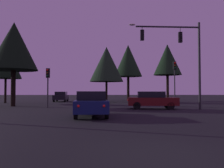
% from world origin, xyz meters
% --- Properties ---
extents(ground_plane, '(168.00, 168.00, 0.00)m').
position_xyz_m(ground_plane, '(0.00, 24.50, 0.00)').
color(ground_plane, black).
rests_on(ground_plane, ground).
extents(traffic_signal_mast_arm, '(6.17, 0.49, 7.47)m').
position_xyz_m(traffic_signal_mast_arm, '(4.96, 13.91, 5.17)').
color(traffic_signal_mast_arm, '#232326').
rests_on(traffic_signal_mast_arm, ground).
extents(traffic_light_corner_left, '(0.33, 0.37, 4.89)m').
position_xyz_m(traffic_light_corner_left, '(6.30, 20.02, 3.43)').
color(traffic_light_corner_left, '#232326').
rests_on(traffic_light_corner_left, ground).
extents(traffic_light_corner_right, '(0.35, 0.38, 3.72)m').
position_xyz_m(traffic_light_corner_right, '(-6.90, 16.40, 2.66)').
color(traffic_light_corner_right, '#232326').
rests_on(traffic_light_corner_right, ground).
extents(car_nearside_lane, '(2.16, 4.58, 1.52)m').
position_xyz_m(car_nearside_lane, '(-2.28, 8.56, 0.80)').
color(car_nearside_lane, '#0F1947').
rests_on(car_nearside_lane, ground).
extents(car_crossing_left, '(4.45, 2.08, 1.52)m').
position_xyz_m(car_crossing_left, '(2.65, 14.57, 0.79)').
color(car_crossing_left, '#4C0F0F').
rests_on(car_crossing_left, ground).
extents(car_far_lane, '(1.94, 4.03, 1.52)m').
position_xyz_m(car_far_lane, '(-8.27, 29.81, 0.79)').
color(car_far_lane, black).
rests_on(car_far_lane, ground).
extents(tree_behind_sign, '(4.91, 4.91, 8.76)m').
position_xyz_m(tree_behind_sign, '(-10.96, 18.47, 6.22)').
color(tree_behind_sign, black).
rests_on(tree_behind_sign, ground).
extents(tree_left_far, '(4.81, 4.81, 9.66)m').
position_xyz_m(tree_left_far, '(2.43, 33.99, 6.87)').
color(tree_left_far, black).
rests_on(tree_left_far, ground).
extents(tree_center_horizon, '(4.11, 4.11, 8.57)m').
position_xyz_m(tree_center_horizon, '(7.71, 28.22, 6.25)').
color(tree_center_horizon, black).
rests_on(tree_center_horizon, ground).
extents(tree_right_cluster, '(4.08, 4.08, 8.18)m').
position_xyz_m(tree_right_cluster, '(-14.80, 25.47, 5.72)').
color(tree_right_cluster, black).
rests_on(tree_right_cluster, ground).
extents(tree_lot_edge, '(5.01, 5.01, 8.20)m').
position_xyz_m(tree_lot_edge, '(-1.33, 28.52, 5.60)').
color(tree_lot_edge, black).
rests_on(tree_lot_edge, ground).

